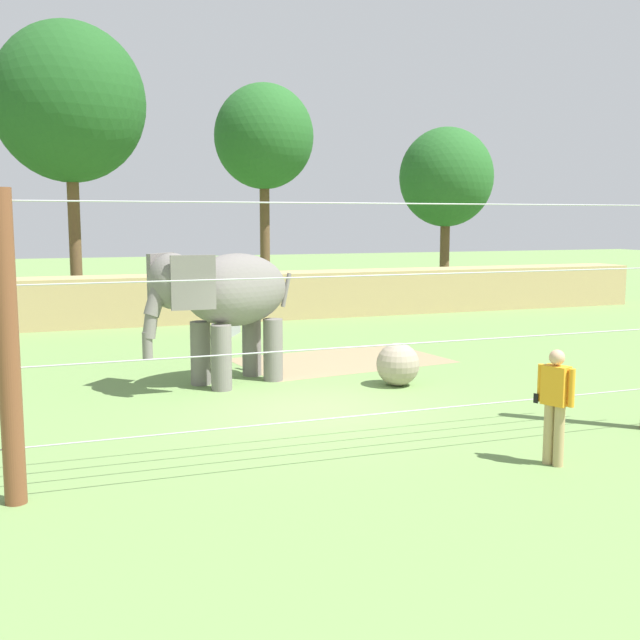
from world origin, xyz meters
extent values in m
plane|color=#6B8E4C|center=(0.00, 0.00, 0.00)|extent=(120.00, 120.00, 0.00)
cube|color=#937F5B|center=(2.38, 4.31, 0.00)|extent=(5.36, 3.82, 0.01)
cube|color=tan|center=(0.00, 12.88, 0.81)|extent=(36.00, 1.80, 1.61)
cylinder|color=slate|center=(-1.14, 2.09, 0.67)|extent=(0.42, 0.42, 1.35)
cylinder|color=slate|center=(-1.44, 2.77, 0.67)|extent=(0.42, 0.42, 1.35)
cylinder|color=slate|center=(0.12, 2.64, 0.67)|extent=(0.42, 0.42, 1.35)
cylinder|color=slate|center=(-0.17, 3.32, 0.67)|extent=(0.42, 0.42, 1.35)
ellipsoid|color=slate|center=(-0.66, 2.70, 2.00)|extent=(2.83, 2.24, 1.54)
ellipsoid|color=slate|center=(-2.10, 2.08, 2.27)|extent=(1.30, 1.35, 1.11)
cube|color=slate|center=(-1.78, 1.58, 2.27)|extent=(0.87, 0.12, 1.06)
cube|color=slate|center=(-2.24, 2.64, 2.27)|extent=(0.65, 0.71, 1.06)
cylinder|color=slate|center=(-2.48, 1.91, 1.88)|extent=(0.55, 0.47, 0.60)
cylinder|color=slate|center=(-2.58, 1.86, 1.45)|extent=(0.41, 0.37, 0.57)
cylinder|color=slate|center=(-2.65, 1.83, 1.05)|extent=(0.26, 0.26, 0.53)
cylinder|color=slate|center=(0.62, 3.26, 1.91)|extent=(0.31, 0.21, 0.77)
sphere|color=gray|center=(2.44, 1.24, 0.46)|extent=(0.91, 0.91, 0.91)
cylinder|color=brown|center=(-4.93, -3.24, 1.93)|extent=(0.27, 0.27, 3.86)
cylinder|color=#B7B7BC|center=(0.00, -3.24, 0.69)|extent=(10.86, 0.02, 0.02)
cylinder|color=#B7B7BC|center=(0.00, -3.24, 1.70)|extent=(10.86, 0.02, 0.02)
cylinder|color=#B7B7BC|center=(0.00, -3.24, 2.70)|extent=(10.86, 0.02, 0.02)
cylinder|color=#B7B7BC|center=(0.00, -3.24, 3.70)|extent=(10.86, 0.02, 0.02)
cylinder|color=tan|center=(2.27, -4.34, 0.44)|extent=(0.15, 0.15, 0.88)
cylinder|color=tan|center=(2.21, -4.19, 0.44)|extent=(0.15, 0.15, 0.88)
cube|color=orange|center=(2.24, -4.26, 1.16)|extent=(0.34, 0.42, 0.56)
sphere|color=tan|center=(2.24, -4.26, 1.56)|extent=(0.22, 0.22, 0.22)
cylinder|color=orange|center=(2.33, -4.48, 1.16)|extent=(0.12, 0.12, 0.54)
cylinder|color=orange|center=(2.14, -4.04, 1.16)|extent=(0.12, 0.12, 0.54)
cube|color=black|center=(2.06, -4.06, 0.94)|extent=(0.04, 0.07, 0.14)
cube|color=gray|center=(0.63, 9.31, 0.22)|extent=(1.12, 1.46, 0.44)
cylinder|color=brown|center=(13.05, 18.26, 1.79)|extent=(0.44, 0.44, 3.58)
ellipsoid|color=#235B23|center=(13.05, 18.26, 5.41)|extent=(4.29, 4.29, 4.50)
cylinder|color=brown|center=(4.95, 20.16, 2.63)|extent=(0.44, 0.44, 5.26)
ellipsoid|color=#235B23|center=(4.95, 20.16, 7.12)|extent=(4.39, 4.39, 4.61)
cylinder|color=brown|center=(-3.33, 16.89, 2.69)|extent=(0.44, 0.44, 5.37)
ellipsoid|color=#1E511E|center=(-3.33, 16.89, 7.71)|extent=(5.49, 5.49, 5.76)
camera|label=1|loc=(-4.49, -13.01, 3.48)|focal=42.74mm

